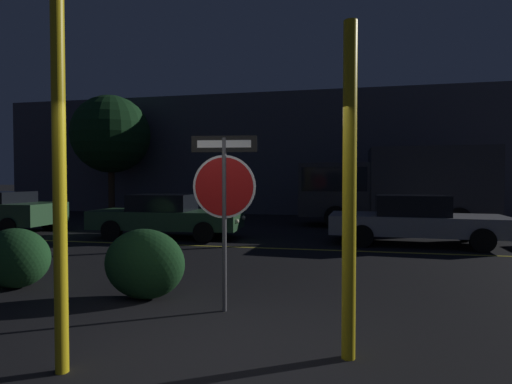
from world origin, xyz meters
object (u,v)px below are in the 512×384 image
Objects in this scene: passing_car_2 at (166,216)px; delivery_truck at (391,185)px; passing_car_3 at (415,220)px; tree_0 at (111,135)px; yellow_pole_left at (60,183)px; hedge_bush_2 at (145,264)px; yellow_pole_right at (349,191)px; hedge_bush_1 at (15,258)px; stop_sign at (224,187)px.

passing_car_2 is 8.55m from delivery_truck.
passing_car_3 is (7.31, 0.17, 0.01)m from passing_car_2.
passing_car_2 is 0.77× the size of tree_0.
yellow_pole_left is 2.81× the size of hedge_bush_2.
yellow_pole_right is at bearing -51.88° from tree_0.
delivery_truck is at bearing 54.86° from hedge_bush_1.
stop_sign is 7.42m from passing_car_2.
hedge_bush_2 is at bearing 153.71° from yellow_pole_right.
passing_car_3 is 0.79× the size of tree_0.
yellow_pole_left reaches higher than passing_car_2.
delivery_truck is (7.25, 4.45, 0.93)m from passing_car_2.
tree_0 reaches higher than yellow_pole_right.
yellow_pole_left is 1.05× the size of yellow_pole_right.
passing_car_2 is at bearing 122.96° from delivery_truck.
yellow_pole_right reaches higher than passing_car_3.
yellow_pole_right is at bearing -26.29° from hedge_bush_2.
stop_sign is at bearing 27.75° from passing_car_2.
tree_0 is (-9.90, 13.53, 2.45)m from stop_sign.
yellow_pole_right reaches higher than hedge_bush_1.
yellow_pole_right reaches higher than passing_car_2.
hedge_bush_1 is 12.71m from delivery_truck.
tree_0 reaches higher than passing_car_2.
delivery_truck is at bearing -175.20° from passing_car_3.
hedge_bush_1 is 0.17× the size of delivery_truck.
hedge_bush_2 reaches higher than hedge_bush_1.
tree_0 is (-8.57, 13.22, 3.61)m from hedge_bush_2.
tree_0 reaches higher than stop_sign.
tree_0 is (-13.47, 2.71, 2.52)m from delivery_truck.
passing_car_2 is at bearing -49.04° from tree_0.
stop_sign is 16.94m from tree_0.
tree_0 is at bearing 128.12° from yellow_pole_right.
yellow_pole_left is 2.61m from hedge_bush_2.
delivery_truck is at bearing 70.32° from yellow_pole_left.
stop_sign is 2.01× the size of hedge_bush_1.
yellow_pole_left is 0.50× the size of delivery_truck.
hedge_bush_1 is 0.19× the size of tree_0.
hedge_bush_2 is (-0.33, 2.27, -1.23)m from yellow_pole_left.
yellow_pole_left is 2.97× the size of hedge_bush_1.
stop_sign is at bearing -7.04° from hedge_bush_1.
stop_sign is 0.34× the size of delivery_truck.
stop_sign reaches higher than passing_car_2.
delivery_truck is (4.57, 12.78, -0.15)m from yellow_pole_left.
passing_car_2 is at bearing 125.18° from yellow_pole_right.
tree_0 is (-6.22, 7.16, 3.46)m from passing_car_2.
yellow_pole_left is at bearing -124.25° from stop_sign.
hedge_bush_1 is 9.54m from passing_car_3.
passing_car_3 is (7.36, 6.07, 0.19)m from hedge_bush_1.
hedge_bush_1 is at bearing 176.43° from hedge_bush_2.
stop_sign is 1.79m from hedge_bush_2.
passing_car_2 reaches higher than hedge_bush_2.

